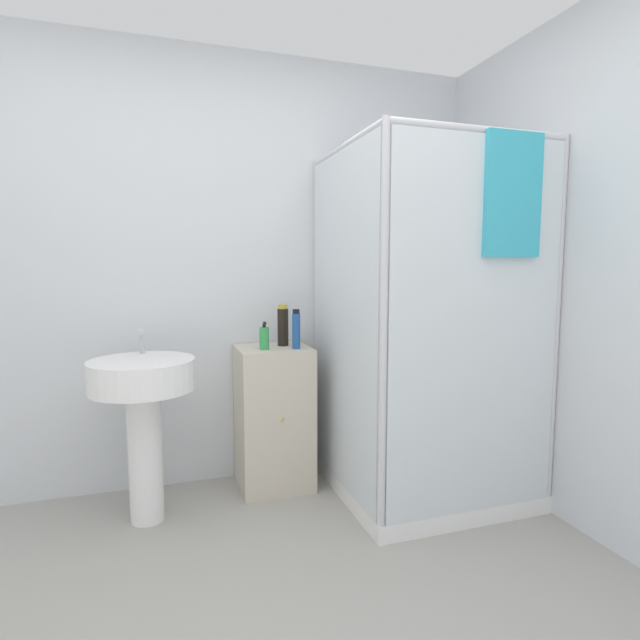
{
  "coord_description": "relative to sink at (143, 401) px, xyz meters",
  "views": [
    {
      "loc": [
        -0.25,
        -1.28,
        1.28
      ],
      "look_at": [
        0.53,
        1.08,
        1.01
      ],
      "focal_mm": 28.0,
      "sensor_mm": 36.0,
      "label": 1
    }
  ],
  "objects": [
    {
      "name": "shampoo_bottle_blue",
      "position": [
        0.81,
        0.1,
        0.31
      ],
      "size": [
        0.05,
        0.05,
        0.22
      ],
      "color": "#1E4C93",
      "rests_on": "vanity_cabinet"
    },
    {
      "name": "shower_enclosure",
      "position": [
        1.44,
        -0.18,
        -0.14
      ],
      "size": [
        0.98,
        1.01,
        1.91
      ],
      "color": "white",
      "rests_on": "ground_plane"
    },
    {
      "name": "vanity_cabinet",
      "position": [
        0.7,
        0.2,
        -0.21
      ],
      "size": [
        0.41,
        0.4,
        0.82
      ],
      "color": "beige",
      "rests_on": "ground_plane"
    },
    {
      "name": "shampoo_bottle_tall_black",
      "position": [
        0.77,
        0.23,
        0.32
      ],
      "size": [
        0.06,
        0.06,
        0.24
      ],
      "color": "black",
      "rests_on": "vanity_cabinet"
    },
    {
      "name": "wall_back",
      "position": [
        0.32,
        0.42,
        0.63
      ],
      "size": [
        6.4,
        0.06,
        2.5
      ],
      "primitive_type": "cube",
      "color": "silver",
      "rests_on": "ground_plane"
    },
    {
      "name": "sink",
      "position": [
        0.0,
        0.0,
        0.0
      ],
      "size": [
        0.51,
        0.51,
        0.95
      ],
      "color": "white",
      "rests_on": "ground_plane"
    },
    {
      "name": "soap_dispenser",
      "position": [
        0.64,
        0.13,
        0.27
      ],
      "size": [
        0.05,
        0.05,
        0.16
      ],
      "color": "green",
      "rests_on": "vanity_cabinet"
    }
  ]
}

